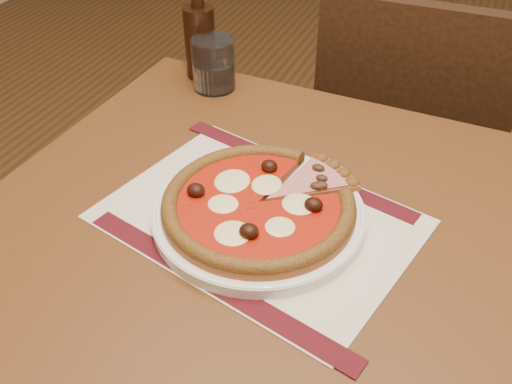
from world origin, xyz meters
TOP-DOWN VIEW (x-y plane):
  - table at (0.06, -1.07)m, footprint 0.83×0.83m
  - chair_far at (0.20, -0.41)m, footprint 0.43×0.43m
  - placemat at (0.07, -1.07)m, footprint 0.50×0.41m
  - plate at (0.07, -1.07)m, footprint 0.31×0.31m
  - pizza at (0.07, -1.07)m, footprint 0.28×0.28m
  - ham_slice at (0.14, -0.99)m, footprint 0.12×0.14m
  - water_glass at (-0.16, -0.73)m, footprint 0.10×0.10m
  - bottle at (-0.21, -0.70)m, footprint 0.06×0.06m

SIDE VIEW (x-z plane):
  - chair_far at x=0.20m, z-range 0.06..0.97m
  - table at x=0.06m, z-range 0.27..1.02m
  - placemat at x=0.07m, z-range 0.75..0.75m
  - plate at x=0.07m, z-range 0.75..0.77m
  - ham_slice at x=0.14m, z-range 0.77..0.79m
  - pizza at x=0.07m, z-range 0.76..0.80m
  - water_glass at x=-0.16m, z-range 0.75..0.85m
  - bottle at x=-0.21m, z-range 0.73..0.94m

